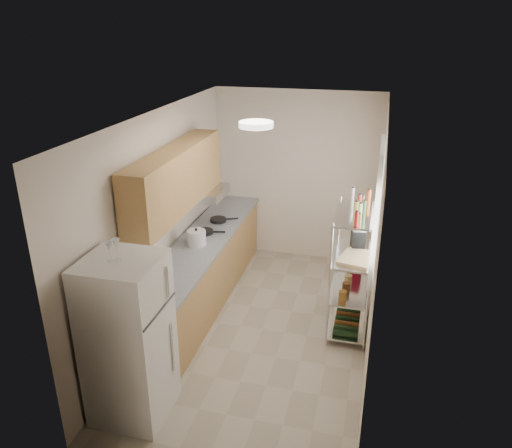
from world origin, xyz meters
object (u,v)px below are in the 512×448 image
(rice_cooker, at_px, (197,238))
(cutting_board, at_px, (357,258))
(refrigerator, at_px, (129,340))
(espresso_machine, at_px, (358,237))
(frying_pan_large, at_px, (204,232))

(rice_cooker, relative_size, cutting_board, 0.52)
(refrigerator, xyz_separation_m, espresso_machine, (1.91, 2.10, 0.33))
(espresso_machine, bearing_deg, rice_cooker, 174.77)
(espresso_machine, bearing_deg, refrigerator, -142.61)
(refrigerator, xyz_separation_m, rice_cooker, (-0.05, 1.93, 0.18))
(frying_pan_large, relative_size, cutting_board, 0.54)
(frying_pan_large, distance_m, espresso_machine, 2.02)
(refrigerator, bearing_deg, cutting_board, 42.70)
(rice_cooker, distance_m, espresso_machine, 1.98)
(rice_cooker, height_order, espresso_machine, espresso_machine)
(refrigerator, distance_m, frying_pan_large, 2.29)
(refrigerator, xyz_separation_m, cutting_board, (1.93, 1.78, 0.21))
(cutting_board, bearing_deg, refrigerator, -137.30)
(rice_cooker, bearing_deg, frying_pan_large, 95.41)
(frying_pan_large, height_order, cutting_board, cutting_board)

